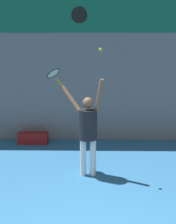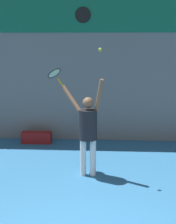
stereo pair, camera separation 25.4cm
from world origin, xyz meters
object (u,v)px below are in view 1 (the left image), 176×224
scoreboard_clock (79,15)px  tennis_ball (101,50)px  tennis_player (88,127)px  equipment_bag (33,138)px  tennis_racket (54,74)px

scoreboard_clock → tennis_ball: (0.52, -2.59, -0.85)m
scoreboard_clock → tennis_player: (0.27, -2.46, -2.45)m
equipment_bag → tennis_ball: bearing=-50.6°
tennis_racket → tennis_player: bearing=-30.9°
tennis_ball → equipment_bag: tennis_ball is taller
tennis_racket → tennis_ball: size_ratio=6.05×
tennis_ball → tennis_racket: bearing=150.1°
tennis_player → tennis_ball: 1.62m
equipment_bag → tennis_player: bearing=-53.1°
scoreboard_clock → tennis_racket: 2.49m
tennis_racket → tennis_ball: tennis_ball is taller
tennis_ball → equipment_bag: (-1.83, 2.23, -2.51)m
scoreboard_clock → tennis_player: size_ratio=0.20×
tennis_racket → equipment_bag: size_ratio=0.50×
tennis_player → tennis_racket: tennis_racket is taller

